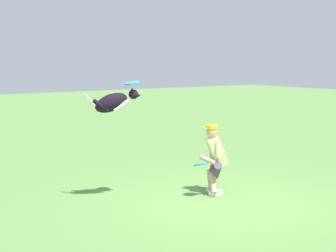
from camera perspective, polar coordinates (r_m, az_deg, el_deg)
name	(u,v)px	position (r m, az deg, el deg)	size (l,w,h in m)	color
ground_plane	(226,204)	(8.81, 6.58, -8.85)	(60.00, 60.00, 0.00)	#5C8842
person	(215,157)	(9.30, 5.37, -3.52)	(0.71, 0.63, 1.29)	silver
dog	(114,102)	(8.72, -6.20, 2.70)	(0.94, 0.54, 0.49)	black
frisbee_flying	(132,83)	(8.73, -4.15, 4.91)	(0.28, 0.28, 0.02)	#2D94D9
frisbee_held	(201,165)	(9.04, 3.76, -4.40)	(0.26, 0.26, 0.02)	#1E8ADE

